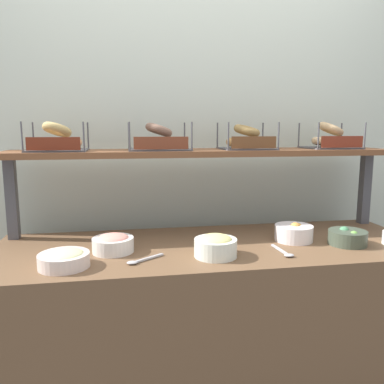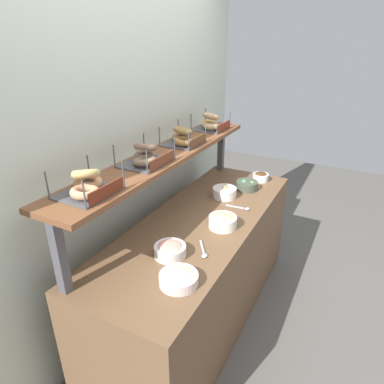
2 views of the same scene
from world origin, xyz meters
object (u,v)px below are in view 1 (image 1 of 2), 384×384
at_px(bagel_basket_plain, 330,139).
at_px(bagel_basket_sesame, 57,141).
at_px(bowl_potato_salad, 64,259).
at_px(bagel_basket_everything, 246,140).
at_px(bowl_lox_spread, 113,243).
at_px(serving_spoon_near_plate, 285,253).
at_px(serving_spoon_by_edge, 140,260).
at_px(bowl_veggie_mix, 347,237).
at_px(bowl_fruit_salad, 294,233).
at_px(bagel_basket_poppy, 159,141).
at_px(bowl_egg_salad, 216,246).

bearing_deg(bagel_basket_plain, bagel_basket_sesame, -179.76).
bearing_deg(bowl_potato_salad, bagel_basket_everything, 27.50).
bearing_deg(bowl_lox_spread, bagel_basket_plain, 14.42).
relative_size(serving_spoon_near_plate, serving_spoon_by_edge, 1.12).
xyz_separation_m(bowl_veggie_mix, serving_spoon_by_edge, (-0.97, -0.08, -0.03)).
relative_size(serving_spoon_by_edge, bagel_basket_sesame, 0.55).
bearing_deg(serving_spoon_by_edge, bagel_basket_sesame, 129.39).
height_order(serving_spoon_near_plate, bagel_basket_everything, bagel_basket_everything).
xyz_separation_m(bowl_veggie_mix, bowl_fruit_salad, (-0.22, 0.10, 0.00)).
xyz_separation_m(bowl_veggie_mix, bagel_basket_poppy, (-0.85, 0.37, 0.44)).
bearing_deg(bowl_lox_spread, bowl_potato_salad, -138.87).
height_order(bowl_veggie_mix, bagel_basket_sesame, bagel_basket_sesame).
distance_m(bowl_potato_salad, bagel_basket_sesame, 0.64).
xyz_separation_m(bowl_fruit_salad, bagel_basket_everything, (-0.16, 0.27, 0.44)).
bearing_deg(bagel_basket_plain, bowl_lox_spread, -165.58).
distance_m(serving_spoon_by_edge, bagel_basket_sesame, 0.75).
height_order(bowl_veggie_mix, bowl_fruit_salad, bowl_fruit_salad).
distance_m(serving_spoon_by_edge, bagel_basket_poppy, 0.66).
bearing_deg(bowl_egg_salad, bowl_lox_spread, 162.32).
distance_m(bowl_fruit_salad, bagel_basket_poppy, 0.81).
distance_m(bagel_basket_poppy, bagel_basket_everything, 0.46).
distance_m(bowl_potato_salad, serving_spoon_by_edge, 0.30).
height_order(bowl_egg_salad, serving_spoon_near_plate, bowl_egg_salad).
bearing_deg(serving_spoon_by_edge, bowl_lox_spread, 125.66).
xyz_separation_m(bowl_fruit_salad, bagel_basket_sesame, (-1.12, 0.27, 0.44)).
height_order(bowl_lox_spread, serving_spoon_near_plate, bowl_lox_spread).
height_order(bowl_potato_salad, serving_spoon_by_edge, bowl_potato_salad).
distance_m(serving_spoon_by_edge, bagel_basket_everything, 0.88).
relative_size(bowl_potato_salad, serving_spoon_by_edge, 1.27).
xyz_separation_m(bagel_basket_sesame, bagel_basket_poppy, (0.49, 0.00, -0.00)).
relative_size(bowl_fruit_salad, bagel_basket_plain, 0.66).
bearing_deg(bagel_basket_plain, bowl_potato_salad, -161.18).
relative_size(bowl_veggie_mix, serving_spoon_by_edge, 1.12).
height_order(serving_spoon_near_plate, bagel_basket_sesame, bagel_basket_sesame).
height_order(bagel_basket_sesame, bagel_basket_plain, bagel_basket_plain).
bearing_deg(serving_spoon_near_plate, bowl_potato_salad, -179.91).
height_order(bowl_egg_salad, bagel_basket_poppy, bagel_basket_poppy).
distance_m(serving_spoon_near_plate, bagel_basket_poppy, 0.82).
distance_m(serving_spoon_by_edge, bagel_basket_plain, 1.25).
bearing_deg(bowl_egg_salad, serving_spoon_near_plate, -4.32).
xyz_separation_m(serving_spoon_near_plate, bagel_basket_plain, (0.44, 0.46, 0.47)).
bearing_deg(serving_spoon_near_plate, bowl_fruit_salad, 56.04).
distance_m(bowl_lox_spread, bagel_basket_plain, 1.29).
bearing_deg(bowl_potato_salad, bowl_lox_spread, 41.13).
relative_size(bowl_veggie_mix, bagel_basket_sesame, 0.62).
xyz_separation_m(serving_spoon_by_edge, bagel_basket_poppy, (0.12, 0.45, 0.47)).
relative_size(bowl_lox_spread, bagel_basket_plain, 0.66).
bearing_deg(bowl_lox_spread, serving_spoon_near_plate, -12.33).
xyz_separation_m(bowl_egg_salad, serving_spoon_near_plate, (0.30, -0.02, -0.04)).
relative_size(bowl_lox_spread, bagel_basket_everything, 0.65).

